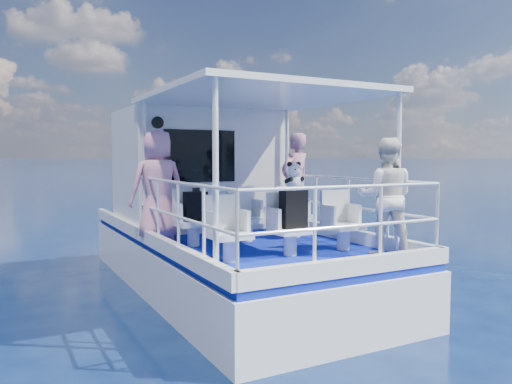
# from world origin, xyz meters

# --- Properties ---
(ground) EXTENTS (2000.00, 2000.00, 0.00)m
(ground) POSITION_xyz_m (0.00, 0.00, 0.00)
(ground) COLOR #08153B
(ground) RESTS_ON ground
(hull) EXTENTS (3.00, 7.00, 1.60)m
(hull) POSITION_xyz_m (0.00, 1.00, 0.00)
(hull) COLOR white
(hull) RESTS_ON ground
(deck) EXTENTS (2.90, 6.90, 0.10)m
(deck) POSITION_xyz_m (0.00, 1.00, 0.85)
(deck) COLOR navy
(deck) RESTS_ON hull
(cabin) EXTENTS (2.85, 2.00, 2.20)m
(cabin) POSITION_xyz_m (0.00, 2.30, 2.00)
(cabin) COLOR white
(cabin) RESTS_ON deck
(canopy) EXTENTS (3.00, 3.20, 0.08)m
(canopy) POSITION_xyz_m (0.00, -0.20, 3.14)
(canopy) COLOR white
(canopy) RESTS_ON cabin
(canopy_posts) EXTENTS (2.77, 2.97, 2.20)m
(canopy_posts) POSITION_xyz_m (0.00, -0.25, 2.00)
(canopy_posts) COLOR white
(canopy_posts) RESTS_ON deck
(railings) EXTENTS (2.84, 3.59, 1.00)m
(railings) POSITION_xyz_m (0.00, -0.58, 1.40)
(railings) COLOR white
(railings) RESTS_ON deck
(seat_port_fwd) EXTENTS (0.48, 0.46, 0.38)m
(seat_port_fwd) POSITION_xyz_m (-0.90, 0.20, 1.09)
(seat_port_fwd) COLOR white
(seat_port_fwd) RESTS_ON deck
(seat_center_fwd) EXTENTS (0.48, 0.46, 0.38)m
(seat_center_fwd) POSITION_xyz_m (0.00, 0.20, 1.09)
(seat_center_fwd) COLOR white
(seat_center_fwd) RESTS_ON deck
(seat_stbd_fwd) EXTENTS (0.48, 0.46, 0.38)m
(seat_stbd_fwd) POSITION_xyz_m (0.90, 0.20, 1.09)
(seat_stbd_fwd) COLOR white
(seat_stbd_fwd) RESTS_ON deck
(seat_port_aft) EXTENTS (0.48, 0.46, 0.38)m
(seat_port_aft) POSITION_xyz_m (-0.90, -1.10, 1.09)
(seat_port_aft) COLOR white
(seat_port_aft) RESTS_ON deck
(seat_center_aft) EXTENTS (0.48, 0.46, 0.38)m
(seat_center_aft) POSITION_xyz_m (0.00, -1.10, 1.09)
(seat_center_aft) COLOR white
(seat_center_aft) RESTS_ON deck
(seat_stbd_aft) EXTENTS (0.48, 0.46, 0.38)m
(seat_stbd_aft) POSITION_xyz_m (0.90, -1.10, 1.09)
(seat_stbd_aft) COLOR white
(seat_stbd_aft) RESTS_ON deck
(passenger_port_fwd) EXTENTS (0.67, 0.49, 1.77)m
(passenger_port_fwd) POSITION_xyz_m (-1.23, 0.88, 1.78)
(passenger_port_fwd) COLOR pink
(passenger_port_fwd) RESTS_ON deck
(passenger_stbd_fwd) EXTENTS (0.73, 0.58, 1.76)m
(passenger_stbd_fwd) POSITION_xyz_m (1.25, 0.75, 1.78)
(passenger_stbd_fwd) COLOR #CD8498
(passenger_stbd_fwd) RESTS_ON deck
(passenger_stbd_aft) EXTENTS (0.98, 0.96, 1.59)m
(passenger_stbd_aft) POSITION_xyz_m (1.15, -1.69, 1.69)
(passenger_stbd_aft) COLOR white
(passenger_stbd_aft) RESTS_ON deck
(backpack_port) EXTENTS (0.33, 0.19, 0.44)m
(backpack_port) POSITION_xyz_m (-0.87, 0.19, 1.50)
(backpack_port) COLOR black
(backpack_port) RESTS_ON seat_port_fwd
(backpack_center) EXTENTS (0.35, 0.20, 0.52)m
(backpack_center) POSITION_xyz_m (0.02, -1.15, 1.54)
(backpack_center) COLOR black
(backpack_center) RESTS_ON seat_center_aft
(compact_camera) EXTENTS (0.10, 0.06, 0.06)m
(compact_camera) POSITION_xyz_m (-0.85, 0.20, 1.75)
(compact_camera) COLOR black
(compact_camera) RESTS_ON backpack_port
(panda) EXTENTS (0.24, 0.20, 0.36)m
(panda) POSITION_xyz_m (0.01, -1.17, 1.98)
(panda) COLOR silver
(panda) RESTS_ON backpack_center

